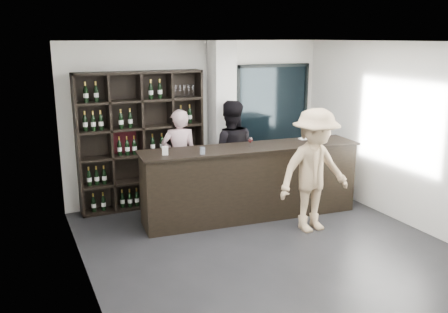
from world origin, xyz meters
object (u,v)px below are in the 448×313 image
tasting_counter (251,182)px  taster_pink (180,158)px  taster_black (230,153)px  customer (314,171)px  wine_shelf (142,141)px

tasting_counter → taster_pink: bearing=133.5°
taster_black → customer: bearing=133.0°
tasting_counter → taster_pink: size_ratio=2.12×
wine_shelf → taster_black: 1.57m
tasting_counter → taster_pink: taster_pink is taller
taster_pink → taster_black: (0.83, -0.35, 0.08)m
tasting_counter → taster_black: (-0.03, 0.74, 0.33)m
customer → taster_black: bearing=109.1°
taster_black → customer: customer is taller
taster_pink → taster_black: size_ratio=0.92×
tasting_counter → taster_black: 0.82m
taster_black → tasting_counter: bearing=114.2°
taster_black → customer: size_ratio=0.98×
taster_pink → customer: size_ratio=0.90×
tasting_counter → taster_black: size_ratio=1.95×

